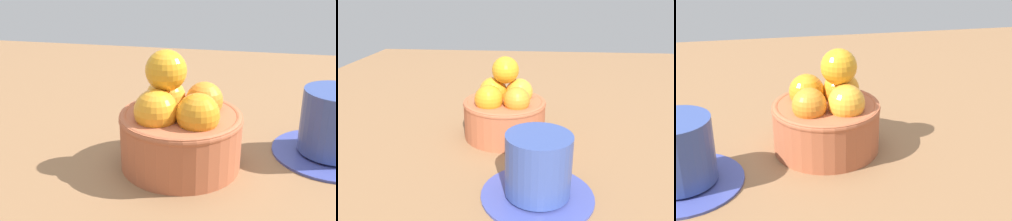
# 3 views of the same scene
# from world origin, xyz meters

# --- Properties ---
(ground_plane) EXTENTS (1.58, 1.12, 0.05)m
(ground_plane) POSITION_xyz_m (0.00, 0.00, -0.02)
(ground_plane) COLOR brown
(terracotta_bowl) EXTENTS (0.14, 0.14, 0.13)m
(terracotta_bowl) POSITION_xyz_m (-0.00, -0.00, 0.05)
(terracotta_bowl) COLOR #AD5938
(terracotta_bowl) RESTS_ON ground_plane
(coffee_cup) EXTENTS (0.14, 0.14, 0.08)m
(coffee_cup) POSITION_xyz_m (0.17, 0.06, 0.04)
(coffee_cup) COLOR #3B4592
(coffee_cup) RESTS_ON ground_plane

